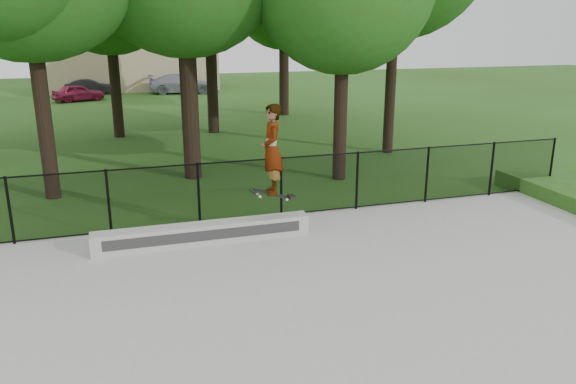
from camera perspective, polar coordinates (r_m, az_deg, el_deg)
name	(u,v)px	position (r m, az deg, el deg)	size (l,w,h in m)	color
ground	(395,343)	(8.85, 10.79, -14.79)	(100.00, 100.00, 0.00)	#2B4D15
concrete_slab	(395,341)	(8.84, 10.80, -14.62)	(14.00, 12.00, 0.06)	#AAA9A4
grind_ledge	(204,233)	(12.19, -8.54, -4.18)	(4.64, 0.40, 0.45)	#B5B4AF
car_a	(78,93)	(38.10, -20.53, 9.42)	(1.25, 3.08, 1.06)	#991B41
car_b	(90,87)	(41.85, -19.48, 10.06)	(1.10, 2.86, 1.04)	black
car_c	(182,84)	(40.65, -10.73, 10.74)	(1.84, 4.17, 1.32)	#8C8F9F
skater_airborne	(272,151)	(11.88, -1.65, 4.21)	(0.81, 0.74, 2.13)	black
chainlink_fence	(281,187)	(13.57, -0.69, 0.50)	(16.06, 0.06, 1.50)	black
distant_building	(132,59)	(44.70, -15.55, 12.87)	(12.40, 6.40, 4.30)	tan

